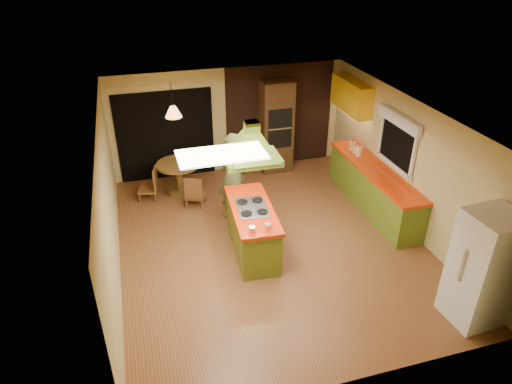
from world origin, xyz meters
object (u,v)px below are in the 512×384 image
object	(u,v)px
refrigerator	(483,269)
canister_large	(359,151)
man	(233,176)
dining_table	(179,172)
wall_oven	(276,126)
kitchen_island	(252,229)

from	to	relation	value
refrigerator	canister_large	size ratio (longest dim) A/B	8.41
man	canister_large	size ratio (longest dim) A/B	8.46
dining_table	canister_large	xyz separation A→B (m)	(3.76, -1.11, 0.52)
wall_oven	dining_table	size ratio (longest dim) A/B	2.31
kitchen_island	canister_large	distance (m)	3.18
refrigerator	wall_oven	xyz separation A→B (m)	(-1.28, 5.62, 0.20)
kitchen_island	refrigerator	bearing A→B (deg)	-39.02
kitchen_island	refrigerator	distance (m)	3.76
dining_table	canister_large	distance (m)	3.95
kitchen_island	man	world-z (taller)	man
kitchen_island	dining_table	world-z (taller)	kitchen_island
wall_oven	canister_large	distance (m)	2.13
wall_oven	man	bearing A→B (deg)	-128.71
wall_oven	refrigerator	bearing A→B (deg)	-76.65
dining_table	wall_oven	bearing A→B (deg)	12.94
man	dining_table	distance (m)	1.63
dining_table	canister_large	world-z (taller)	canister_large
kitchen_island	dining_table	size ratio (longest dim) A/B	1.92
wall_oven	dining_table	world-z (taller)	wall_oven
kitchen_island	dining_table	distance (m)	2.71
man	refrigerator	distance (m)	4.70
refrigerator	kitchen_island	bearing A→B (deg)	133.62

